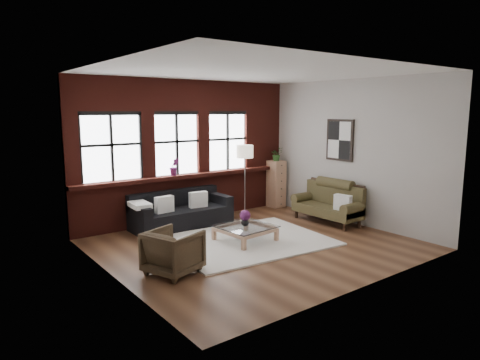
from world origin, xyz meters
TOP-DOWN VIEW (x-y plane):
  - floor at (0.00, 0.00)m, footprint 5.50×5.50m
  - ceiling at (0.00, 0.00)m, footprint 5.50×5.50m
  - wall_back at (0.00, 2.50)m, footprint 5.50×0.00m
  - wall_front at (0.00, -2.50)m, footprint 5.50×0.00m
  - wall_left at (-2.75, 0.00)m, footprint 0.00×5.00m
  - wall_right at (2.75, 0.00)m, footprint 0.00×5.00m
  - brick_backwall at (0.00, 2.44)m, footprint 5.50×0.12m
  - sill_ledge at (0.00, 2.35)m, footprint 5.50×0.30m
  - window_left at (-1.80, 2.45)m, footprint 1.38×0.10m
  - window_mid at (-0.30, 2.45)m, footprint 1.38×0.10m
  - window_right at (1.10, 2.45)m, footprint 1.38×0.10m
  - wall_poster at (2.72, 0.30)m, footprint 0.05×0.74m
  - shag_rug at (-0.02, 0.22)m, footprint 3.21×2.64m
  - dark_sofa at (-0.50, 1.90)m, footprint 2.17×0.88m
  - pillow_a at (-0.97, 1.80)m, footprint 0.41×0.17m
  - pillow_b at (-0.14, 1.80)m, footprint 0.42×0.19m
  - vintage_settee at (2.30, 0.25)m, footprint 0.74×1.67m
  - pillow_settee at (2.22, -0.26)m, footprint 0.19×0.40m
  - armchair at (-1.94, -0.37)m, footprint 0.97×0.95m
  - coffee_table at (-0.05, 0.24)m, footprint 1.06×1.06m
  - vase at (-0.05, 0.24)m, footprint 0.17×0.17m
  - flowers at (-0.05, 0.24)m, footprint 0.20×0.20m
  - drawer_chest at (2.47, 2.16)m, footprint 0.38×0.38m
  - potted_plant_top at (2.47, 2.16)m, footprint 0.33×0.29m
  - floor_lamp at (1.26, 1.94)m, footprint 0.40×0.40m
  - sill_plant at (-0.43, 2.32)m, footprint 0.25×0.23m

SIDE VIEW (x-z plane):
  - floor at x=0.00m, z-range 0.00..0.00m
  - shag_rug at x=-0.02m, z-range 0.00..0.03m
  - coffee_table at x=-0.05m, z-range -0.01..0.32m
  - armchair at x=-1.94m, z-range 0.00..0.69m
  - dark_sofa at x=-0.50m, z-range 0.00..0.79m
  - vase at x=-0.05m, z-range 0.32..0.48m
  - vintage_settee at x=2.30m, z-range 0.00..0.89m
  - flowers at x=-0.05m, z-range 0.42..0.63m
  - pillow_settee at x=2.22m, z-range 0.39..0.73m
  - pillow_a at x=-0.97m, z-range 0.41..0.75m
  - pillow_b at x=-0.14m, z-range 0.41..0.75m
  - drawer_chest at x=2.47m, z-range 0.00..1.22m
  - floor_lamp at x=1.26m, z-range 0.00..1.85m
  - sill_ledge at x=0.00m, z-range 1.00..1.08m
  - sill_plant at x=-0.43m, z-range 1.08..1.47m
  - potted_plant_top at x=2.47m, z-range 1.22..1.57m
  - wall_back at x=0.00m, z-range -1.15..4.35m
  - wall_front at x=0.00m, z-range -1.15..4.35m
  - wall_left at x=-2.75m, z-range -0.90..4.10m
  - wall_right at x=2.75m, z-range -0.90..4.10m
  - brick_backwall at x=0.00m, z-range 0.00..3.20m
  - window_left at x=-1.80m, z-range 1.00..2.50m
  - window_mid at x=-0.30m, z-range 1.00..2.50m
  - window_right at x=1.10m, z-range 1.00..2.50m
  - wall_poster at x=2.72m, z-range 1.38..2.32m
  - ceiling at x=0.00m, z-range 3.20..3.20m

